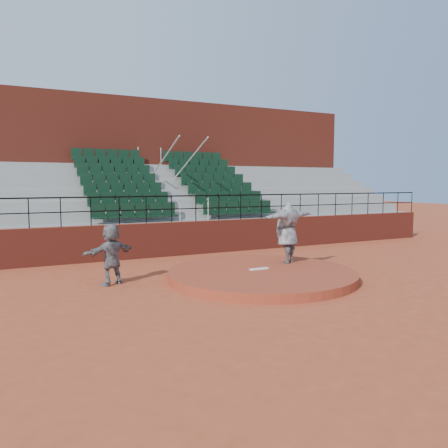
{
  "coord_description": "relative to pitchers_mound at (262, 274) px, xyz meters",
  "views": [
    {
      "loc": [
        -6.57,
        -10.81,
        2.82
      ],
      "look_at": [
        0.0,
        2.5,
        1.4
      ],
      "focal_mm": 35.0,
      "sensor_mm": 36.0,
      "label": 1
    }
  ],
  "objects": [
    {
      "name": "ground",
      "position": [
        0.0,
        0.0,
        -0.12
      ],
      "size": [
        90.0,
        90.0,
        0.0
      ],
      "primitive_type": "plane",
      "color": "#A34124",
      "rests_on": "ground"
    },
    {
      "name": "pitchers_mound",
      "position": [
        0.0,
        0.0,
        0.0
      ],
      "size": [
        5.5,
        5.5,
        0.25
      ],
      "primitive_type": "cylinder",
      "color": "#933721",
      "rests_on": "ground"
    },
    {
      "name": "boundary_wall",
      "position": [
        0.0,
        5.0,
        0.53
      ],
      "size": [
        24.0,
        0.3,
        1.3
      ],
      "primitive_type": "cube",
      "color": "maroon",
      "rests_on": "ground"
    },
    {
      "name": "pitching_rubber",
      "position": [
        0.0,
        0.15,
        0.14
      ],
      "size": [
        0.6,
        0.15,
        0.03
      ],
      "primitive_type": "cube",
      "color": "white",
      "rests_on": "pitchers_mound"
    },
    {
      "name": "pitcher",
      "position": [
        1.34,
        0.67,
        1.1
      ],
      "size": [
        2.49,
        1.36,
        1.96
      ],
      "primitive_type": "imported",
      "rotation": [
        0.0,
        0.0,
        3.45
      ],
      "color": "black",
      "rests_on": "pitchers_mound"
    },
    {
      "name": "seating_deck",
      "position": [
        0.0,
        8.65,
        1.32
      ],
      "size": [
        24.0,
        5.97,
        4.63
      ],
      "color": "gray",
      "rests_on": "ground"
    },
    {
      "name": "fielder",
      "position": [
        -4.1,
        1.21,
        0.73
      ],
      "size": [
        1.65,
        1.09,
        1.7
      ],
      "primitive_type": "imported",
      "rotation": [
        0.0,
        0.0,
        3.55
      ],
      "color": "black",
      "rests_on": "ground"
    },
    {
      "name": "press_box_facade",
      "position": [
        0.0,
        12.6,
        3.43
      ],
      "size": [
        24.0,
        3.0,
        7.1
      ],
      "primitive_type": "cube",
      "color": "maroon",
      "rests_on": "ground"
    },
    {
      "name": "wall_railing",
      "position": [
        0.0,
        5.0,
        1.9
      ],
      "size": [
        24.04,
        0.05,
        1.03
      ],
      "color": "black",
      "rests_on": "boundary_wall"
    }
  ]
}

